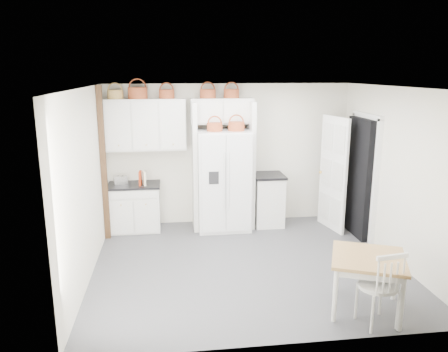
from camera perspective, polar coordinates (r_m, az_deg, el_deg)
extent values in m
plane|color=#454549|center=(6.69, 2.99, -11.40)|extent=(4.50, 4.50, 0.00)
plane|color=white|center=(6.07, 3.30, 11.47)|extent=(4.50, 4.50, 0.00)
plane|color=beige|center=(8.18, 0.62, 2.85)|extent=(4.50, 0.00, 4.50)
plane|color=beige|center=(6.26, -17.59, -1.14)|extent=(0.00, 4.00, 4.00)
plane|color=beige|center=(7.01, 21.54, 0.08)|extent=(0.00, 4.00, 4.00)
cube|color=silver|center=(7.87, -0.08, -0.53)|extent=(0.93, 0.75, 1.81)
cube|color=silver|center=(8.06, -11.54, -4.13)|extent=(0.88, 0.56, 0.82)
cube|color=silver|center=(8.22, 5.72, -3.19)|extent=(0.52, 0.63, 0.92)
cube|color=brown|center=(5.63, 18.13, -13.19)|extent=(1.09, 1.09, 0.69)
cube|color=silver|center=(5.34, 19.53, -13.36)|extent=(0.52, 0.48, 0.95)
cube|color=black|center=(7.94, -11.68, -1.18)|extent=(0.92, 0.60, 0.04)
cube|color=black|center=(8.09, 5.80, 0.08)|extent=(0.57, 0.67, 0.04)
cube|color=silver|center=(7.94, -13.37, -0.54)|extent=(0.26, 0.20, 0.16)
cube|color=maroon|center=(7.82, -10.89, -0.28)|extent=(0.05, 0.17, 0.25)
cube|color=beige|center=(7.81, -10.37, -0.30)|extent=(0.07, 0.16, 0.24)
cylinder|color=brown|center=(7.85, -14.01, 10.30)|extent=(0.27, 0.27, 0.15)
cylinder|color=brown|center=(7.82, -11.20, 10.58)|extent=(0.33, 0.33, 0.20)
cylinder|color=brown|center=(7.80, -7.49, 10.57)|extent=(0.27, 0.27, 0.15)
cylinder|color=brown|center=(7.83, -2.13, 10.69)|extent=(0.28, 0.28, 0.16)
cylinder|color=brown|center=(7.88, 0.98, 10.72)|extent=(0.28, 0.28, 0.16)
cylinder|color=brown|center=(7.57, -1.22, 6.41)|extent=(0.27, 0.27, 0.14)
cylinder|color=brown|center=(7.62, 1.62, 6.49)|extent=(0.29, 0.29, 0.15)
cube|color=silver|center=(7.86, -10.17, 6.63)|extent=(1.40, 0.34, 0.90)
cube|color=silver|center=(7.88, -0.29, 8.50)|extent=(1.12, 0.34, 0.45)
cube|color=silver|center=(7.85, -3.86, 1.26)|extent=(0.08, 0.60, 2.30)
cube|color=silver|center=(7.98, 3.47, 1.45)|extent=(0.08, 0.60, 2.30)
cube|color=black|center=(7.55, -15.46, 1.45)|extent=(0.09, 0.09, 2.60)
cube|color=black|center=(7.90, 17.37, -0.20)|extent=(0.18, 0.85, 2.05)
cube|color=white|center=(8.06, 14.06, 0.28)|extent=(0.21, 0.79, 2.05)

